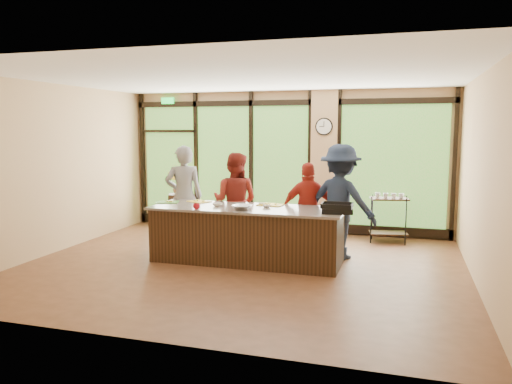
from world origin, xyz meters
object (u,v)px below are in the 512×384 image
Objects in this scene: cook_left at (184,197)px; roasting_pan at (337,210)px; flower_stand at (179,213)px; island_base at (247,236)px; cook_right at (340,202)px; bar_cart at (389,213)px.

roasting_pan is at bearing 141.09° from cook_left.
cook_left reaches higher than flower_stand.
roasting_pan is at bearing -4.89° from island_base.
cook_left reaches higher than roasting_pan.
cook_right reaches higher than roasting_pan.
cook_left is at bearing -170.02° from bar_cart.
island_base is at bearing -147.68° from bar_cart.
cook_right is 2.37× the size of flower_stand.
cook_left is 3.96m from bar_cart.
island_base is 3.09m from bar_cart.
roasting_pan is 2.42m from bar_cart.
cook_right reaches higher than bar_cart.
roasting_pan is at bearing 110.81° from cook_right.
cook_right is 2.02× the size of bar_cart.
island_base is 2.84m from flower_stand.
flower_stand is at bearing 142.26° from roasting_pan.
roasting_pan is (0.05, -0.81, -0.01)m from cook_right.
roasting_pan is (1.50, -0.13, 0.52)m from island_base.
cook_right is at bearing 25.08° from island_base.
cook_left is at bearing 155.77° from roasting_pan.
cook_left is at bearing 154.84° from island_base.
bar_cart is (3.66, 1.48, -0.37)m from cook_left.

